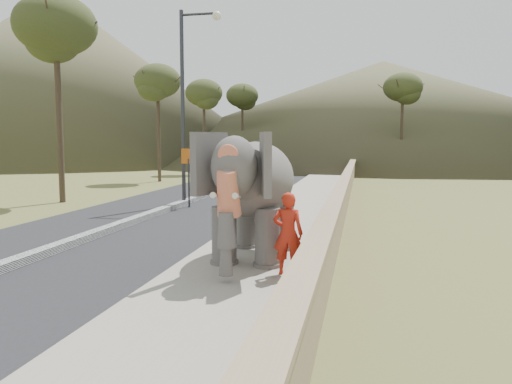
% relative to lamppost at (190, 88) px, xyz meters
% --- Properties ---
extents(ground, '(160.00, 160.00, 0.00)m').
position_rel_lamppost_xyz_m(ground, '(4.69, -13.99, -4.87)').
color(ground, olive).
rests_on(ground, ground).
extents(road, '(7.00, 120.00, 0.03)m').
position_rel_lamppost_xyz_m(road, '(-0.31, -3.99, -4.86)').
color(road, black).
rests_on(road, ground).
extents(median, '(0.35, 120.00, 0.22)m').
position_rel_lamppost_xyz_m(median, '(-0.31, -3.99, -4.76)').
color(median, black).
rests_on(median, ground).
extents(walkway, '(3.00, 120.00, 0.15)m').
position_rel_lamppost_xyz_m(walkway, '(4.69, -3.99, -4.80)').
color(walkway, '#9E9687').
rests_on(walkway, ground).
extents(parapet, '(0.30, 120.00, 1.10)m').
position_rel_lamppost_xyz_m(parapet, '(6.34, -3.99, -4.32)').
color(parapet, tan).
rests_on(parapet, ground).
extents(lamppost, '(1.76, 0.36, 8.00)m').
position_rel_lamppost_xyz_m(lamppost, '(0.00, 0.00, 0.00)').
color(lamppost, '#28282C').
rests_on(lamppost, ground).
extents(signboard, '(0.60, 0.08, 2.40)m').
position_rel_lamppost_xyz_m(signboard, '(0.19, -0.77, -3.23)').
color(signboard, '#2D2D33').
rests_on(signboard, ground).
extents(hill_left, '(60.00, 60.00, 22.00)m').
position_rel_lamppost_xyz_m(hill_left, '(-33.31, 41.01, 6.13)').
color(hill_left, brown).
rests_on(hill_left, ground).
extents(hill_far, '(80.00, 80.00, 14.00)m').
position_rel_lamppost_xyz_m(hill_far, '(9.69, 56.01, 2.13)').
color(hill_far, brown).
rests_on(hill_far, ground).
extents(elephant_and_man, '(2.25, 3.82, 2.72)m').
position_rel_lamppost_xyz_m(elephant_and_man, '(4.71, -8.98, -3.37)').
color(elephant_and_man, '#645F5B').
rests_on(elephant_and_man, ground).
extents(motorcyclist, '(1.40, 1.64, 2.06)m').
position_rel_lamppost_xyz_m(motorcyclist, '(1.42, 7.53, -4.02)').
color(motorcyclist, maroon).
rests_on(motorcyclist, ground).
extents(trees, '(48.18, 42.58, 9.13)m').
position_rel_lamppost_xyz_m(trees, '(7.08, 15.32, -0.84)').
color(trees, '#473828').
rests_on(trees, ground).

